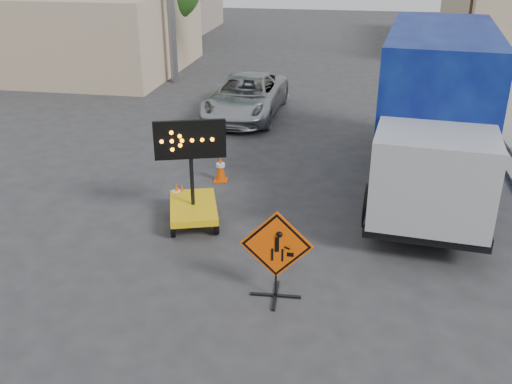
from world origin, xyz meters
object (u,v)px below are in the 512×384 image
(construction_sign, at_px, (276,253))
(arrow_board, at_px, (193,201))
(box_truck, at_px, (433,119))
(pickup_truck, at_px, (246,96))

(construction_sign, height_order, arrow_board, arrow_board)
(construction_sign, relative_size, box_truck, 0.20)
(arrow_board, relative_size, box_truck, 0.29)
(construction_sign, xyz_separation_m, box_truck, (3.42, 6.35, 0.96))
(arrow_board, distance_m, box_truck, 7.02)
(construction_sign, distance_m, arrow_board, 3.79)
(arrow_board, height_order, pickup_truck, arrow_board)
(construction_sign, xyz_separation_m, pickup_truck, (-3.01, 12.26, -0.20))
(construction_sign, height_order, box_truck, box_truck)
(arrow_board, height_order, box_truck, box_truck)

